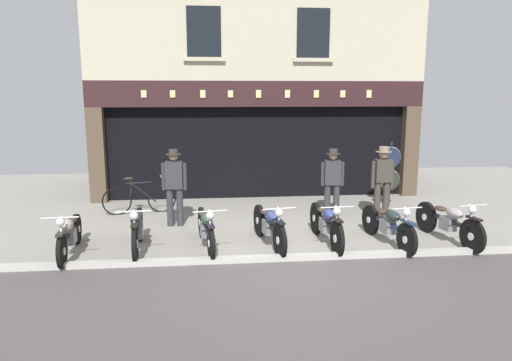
% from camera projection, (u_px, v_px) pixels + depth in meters
% --- Properties ---
extents(ground, '(21.31, 22.00, 0.18)m').
position_uv_depth(ground, '(300.00, 286.00, 7.41)').
color(ground, gray).
extents(shop_facade, '(9.61, 4.42, 5.99)m').
position_uv_depth(shop_facade, '(252.00, 135.00, 14.93)').
color(shop_facade, black).
rests_on(shop_facade, ground).
extents(motorcycle_far_left, '(0.62, 1.97, 0.90)m').
position_uv_depth(motorcycle_far_left, '(69.00, 234.00, 8.62)').
color(motorcycle_far_left, black).
rests_on(motorcycle_far_left, ground).
extents(motorcycle_left, '(0.62, 1.99, 0.94)m').
position_uv_depth(motorcycle_left, '(137.00, 229.00, 8.87)').
color(motorcycle_left, black).
rests_on(motorcycle_left, ground).
extents(motorcycle_center_left, '(0.62, 2.06, 0.91)m').
position_uv_depth(motorcycle_center_left, '(206.00, 227.00, 9.02)').
color(motorcycle_center_left, black).
rests_on(motorcycle_center_left, ground).
extents(motorcycle_center, '(0.62, 2.05, 0.93)m').
position_uv_depth(motorcycle_center, '(269.00, 225.00, 9.12)').
color(motorcycle_center, black).
rests_on(motorcycle_center, ground).
extents(motorcycle_center_right, '(0.62, 2.12, 0.94)m').
position_uv_depth(motorcycle_center_right, '(326.00, 223.00, 9.24)').
color(motorcycle_center_right, black).
rests_on(motorcycle_center_right, ground).
extents(motorcycle_right, '(0.62, 2.04, 0.91)m').
position_uv_depth(motorcycle_right, '(388.00, 224.00, 9.23)').
color(motorcycle_right, black).
rests_on(motorcycle_right, ground).
extents(motorcycle_far_right, '(0.62, 2.10, 0.92)m').
position_uv_depth(motorcycle_far_right, '(449.00, 221.00, 9.39)').
color(motorcycle_far_right, black).
rests_on(motorcycle_far_right, ground).
extents(salesman_left, '(0.56, 0.33, 1.75)m').
position_uv_depth(salesman_left, '(174.00, 184.00, 10.46)').
color(salesman_left, '#2D2D33').
rests_on(salesman_left, ground).
extents(shopkeeper_center, '(0.56, 0.34, 1.65)m').
position_uv_depth(shopkeeper_center, '(332.00, 179.00, 11.29)').
color(shopkeeper_center, '#2D2D33').
rests_on(shopkeeper_center, ground).
extents(salesman_right, '(0.56, 0.37, 1.74)m').
position_uv_depth(salesman_right, '(382.00, 178.00, 11.07)').
color(salesman_right, '#38332D').
rests_on(salesman_right, ground).
extents(tyre_sign_pole, '(0.55, 0.06, 1.71)m').
position_uv_depth(tyre_sign_pole, '(390.00, 169.00, 12.29)').
color(tyre_sign_pole, '#232328').
rests_on(tyre_sign_pole, ground).
extents(advert_board_near, '(0.68, 0.03, 1.02)m').
position_uv_depth(advert_board_near, '(198.00, 137.00, 13.15)').
color(advert_board_near, silver).
extents(leaning_bicycle, '(1.79, 0.53, 0.95)m').
position_uv_depth(leaning_bicycle, '(139.00, 198.00, 11.67)').
color(leaning_bicycle, black).
rests_on(leaning_bicycle, ground).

